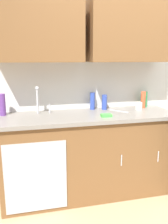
{
  "coord_description": "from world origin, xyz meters",
  "views": [
    {
      "loc": [
        -1.19,
        -1.77,
        1.54
      ],
      "look_at": [
        -0.63,
        0.55,
        1.0
      ],
      "focal_mm": 38.07,
      "sensor_mm": 36.0,
      "label": 1
    }
  ],
  "objects_px": {
    "bottle_water_short": "(104,102)",
    "cup_by_sink": "(139,106)",
    "bottle_cleaner_spray": "(2,105)",
    "knife_on_counter": "(119,111)",
    "bottle_soap": "(144,99)",
    "bottle_dish_liquid": "(92,101)",
    "sink": "(42,118)",
    "bottle_water_tall": "(143,100)",
    "sponge": "(106,115)"
  },
  "relations": [
    {
      "from": "bottle_soap",
      "to": "cup_by_sink",
      "type": "xyz_separation_m",
      "value": [
        -0.15,
        -0.15,
        -0.05
      ]
    },
    {
      "from": "cup_by_sink",
      "to": "knife_on_counter",
      "type": "relative_size",
      "value": 0.37
    },
    {
      "from": "sponge",
      "to": "bottle_water_tall",
      "type": "bearing_deg",
      "value": 29.01
    },
    {
      "from": "bottle_cleaner_spray",
      "to": "bottle_dish_liquid",
      "type": "relative_size",
      "value": 1.15
    },
    {
      "from": "sink",
      "to": "sponge",
      "type": "relative_size",
      "value": 4.55
    },
    {
      "from": "bottle_water_tall",
      "to": "bottle_cleaner_spray",
      "type": "bearing_deg",
      "value": -179.75
    },
    {
      "from": "bottle_dish_liquid",
      "to": "bottle_cleaner_spray",
      "type": "bearing_deg",
      "value": -175.85
    },
    {
      "from": "bottle_soap",
      "to": "bottle_dish_liquid",
      "type": "xyz_separation_m",
      "value": [
        -0.68,
        -0.0,
        0.01
      ]
    },
    {
      "from": "sink",
      "to": "bottle_cleaner_spray",
      "type": "bearing_deg",
      "value": 160.87
    },
    {
      "from": "sink",
      "to": "cup_by_sink",
      "type": "height_order",
      "value": "sink"
    },
    {
      "from": "sink",
      "to": "bottle_cleaner_spray",
      "type": "xyz_separation_m",
      "value": [
        -0.41,
        0.14,
        0.13
      ]
    },
    {
      "from": "cup_by_sink",
      "to": "knife_on_counter",
      "type": "bearing_deg",
      "value": -175.83
    },
    {
      "from": "bottle_dish_liquid",
      "to": "knife_on_counter",
      "type": "distance_m",
      "value": 0.34
    },
    {
      "from": "cup_by_sink",
      "to": "knife_on_counter",
      "type": "height_order",
      "value": "cup_by_sink"
    },
    {
      "from": "bottle_dish_liquid",
      "to": "cup_by_sink",
      "type": "xyz_separation_m",
      "value": [
        0.53,
        -0.15,
        -0.06
      ]
    },
    {
      "from": "bottle_water_tall",
      "to": "knife_on_counter",
      "type": "distance_m",
      "value": 0.38
    },
    {
      "from": "bottle_water_short",
      "to": "bottle_soap",
      "type": "bearing_deg",
      "value": 4.28
    },
    {
      "from": "bottle_water_tall",
      "to": "cup_by_sink",
      "type": "distance_m",
      "value": 0.14
    },
    {
      "from": "bottle_dish_liquid",
      "to": "bottle_water_tall",
      "type": "bearing_deg",
      "value": -6.06
    },
    {
      "from": "bottle_water_short",
      "to": "cup_by_sink",
      "type": "distance_m",
      "value": 0.41
    },
    {
      "from": "bottle_cleaner_spray",
      "to": "knife_on_counter",
      "type": "distance_m",
      "value": 1.3
    },
    {
      "from": "bottle_soap",
      "to": "sink",
      "type": "bearing_deg",
      "value": -170.4
    },
    {
      "from": "bottle_soap",
      "to": "knife_on_counter",
      "type": "height_order",
      "value": "bottle_soap"
    },
    {
      "from": "bottle_cleaner_spray",
      "to": "bottle_dish_liquid",
      "type": "distance_m",
      "value": 1.02
    },
    {
      "from": "bottle_water_tall",
      "to": "bottle_dish_liquid",
      "type": "bearing_deg",
      "value": 173.94
    },
    {
      "from": "bottle_cleaner_spray",
      "to": "bottle_dish_liquid",
      "type": "height_order",
      "value": "bottle_cleaner_spray"
    },
    {
      "from": "sink",
      "to": "bottle_dish_liquid",
      "type": "height_order",
      "value": "sink"
    },
    {
      "from": "cup_by_sink",
      "to": "knife_on_counter",
      "type": "xyz_separation_m",
      "value": [
        -0.26,
        -0.02,
        -0.04
      ]
    },
    {
      "from": "bottle_water_tall",
      "to": "knife_on_counter",
      "type": "xyz_separation_m",
      "value": [
        -0.35,
        -0.1,
        -0.1
      ]
    },
    {
      "from": "sink",
      "to": "bottle_cleaner_spray",
      "type": "height_order",
      "value": "sink"
    },
    {
      "from": "bottle_dish_liquid",
      "to": "cup_by_sink",
      "type": "relative_size",
      "value": 2.32
    },
    {
      "from": "bottle_water_short",
      "to": "bottle_water_tall",
      "type": "relative_size",
      "value": 0.86
    },
    {
      "from": "bottle_cleaner_spray",
      "to": "sponge",
      "type": "height_order",
      "value": "bottle_cleaner_spray"
    },
    {
      "from": "bottle_water_short",
      "to": "bottle_soap",
      "type": "xyz_separation_m",
      "value": [
        0.54,
        0.04,
        0.01
      ]
    },
    {
      "from": "bottle_water_tall",
      "to": "sponge",
      "type": "height_order",
      "value": "bottle_water_tall"
    },
    {
      "from": "bottle_dish_liquid",
      "to": "knife_on_counter",
      "type": "xyz_separation_m",
      "value": [
        0.27,
        -0.17,
        -0.1
      ]
    },
    {
      "from": "sponge",
      "to": "bottle_soap",
      "type": "bearing_deg",
      "value": 31.7
    },
    {
      "from": "bottle_water_short",
      "to": "cup_by_sink",
      "type": "height_order",
      "value": "bottle_water_short"
    },
    {
      "from": "bottle_dish_liquid",
      "to": "cup_by_sink",
      "type": "distance_m",
      "value": 0.56
    },
    {
      "from": "bottle_cleaner_spray",
      "to": "cup_by_sink",
      "type": "bearing_deg",
      "value": -2.81
    },
    {
      "from": "bottle_soap",
      "to": "cup_by_sink",
      "type": "distance_m",
      "value": 0.22
    },
    {
      "from": "knife_on_counter",
      "to": "bottle_cleaner_spray",
      "type": "bearing_deg",
      "value": 45.99
    },
    {
      "from": "bottle_dish_liquid",
      "to": "knife_on_counter",
      "type": "height_order",
      "value": "bottle_dish_liquid"
    },
    {
      "from": "bottle_dish_liquid",
      "to": "cup_by_sink",
      "type": "height_order",
      "value": "bottle_dish_liquid"
    },
    {
      "from": "bottle_cleaner_spray",
      "to": "cup_by_sink",
      "type": "relative_size",
      "value": 2.67
    },
    {
      "from": "sink",
      "to": "knife_on_counter",
      "type": "bearing_deg",
      "value": 3.02
    },
    {
      "from": "bottle_cleaner_spray",
      "to": "cup_by_sink",
      "type": "xyz_separation_m",
      "value": [
        1.55,
        -0.08,
        -0.07
      ]
    },
    {
      "from": "knife_on_counter",
      "to": "bottle_dish_liquid",
      "type": "bearing_deg",
      "value": 18.54
    },
    {
      "from": "bottle_soap",
      "to": "bottle_cleaner_spray",
      "type": "height_order",
      "value": "bottle_cleaner_spray"
    },
    {
      "from": "bottle_dish_liquid",
      "to": "knife_on_counter",
      "type": "relative_size",
      "value": 0.85
    }
  ]
}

